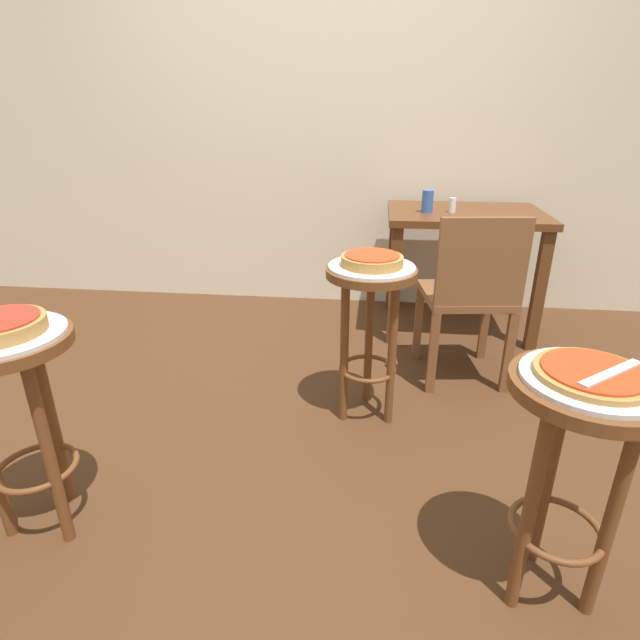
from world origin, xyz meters
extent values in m
plane|color=#4C2D19|center=(0.00, 0.00, 0.00)|extent=(6.00, 6.00, 0.00)
cube|color=beige|center=(0.00, 1.65, 1.50)|extent=(6.00, 0.10, 3.00)
cylinder|color=brown|center=(0.85, -0.70, 0.67)|extent=(0.37, 0.37, 0.03)
cylinder|color=brown|center=(0.85, -0.59, 0.32)|extent=(0.04, 0.04, 0.65)
cylinder|color=brown|center=(0.75, -0.76, 0.32)|extent=(0.04, 0.04, 0.65)
cylinder|color=brown|center=(0.94, -0.76, 0.32)|extent=(0.04, 0.04, 0.65)
torus|color=brown|center=(0.85, -0.70, 0.23)|extent=(0.25, 0.25, 0.02)
cylinder|color=silver|center=(0.85, -0.70, 0.69)|extent=(0.33, 0.33, 0.01)
cylinder|color=#B78442|center=(0.85, -0.70, 0.70)|extent=(0.26, 0.26, 0.01)
cylinder|color=red|center=(0.85, -0.70, 0.71)|extent=(0.23, 0.23, 0.01)
cylinder|color=brown|center=(-0.71, -0.62, 0.67)|extent=(0.37, 0.37, 0.03)
cylinder|color=brown|center=(-0.71, -0.51, 0.32)|extent=(0.04, 0.04, 0.65)
cylinder|color=brown|center=(-0.61, -0.68, 0.32)|extent=(0.04, 0.04, 0.65)
torus|color=brown|center=(-0.71, -0.62, 0.23)|extent=(0.25, 0.25, 0.02)
cylinder|color=silver|center=(-0.71, -0.62, 0.69)|extent=(0.34, 0.34, 0.01)
cylinder|color=brown|center=(0.31, 0.16, 0.67)|extent=(0.37, 0.37, 0.03)
cylinder|color=brown|center=(0.31, 0.27, 0.32)|extent=(0.04, 0.04, 0.65)
cylinder|color=brown|center=(0.21, 0.10, 0.32)|extent=(0.04, 0.04, 0.65)
cylinder|color=brown|center=(0.41, 0.10, 0.32)|extent=(0.04, 0.04, 0.65)
torus|color=brown|center=(0.31, 0.16, 0.23)|extent=(0.25, 0.25, 0.02)
cylinder|color=silver|center=(0.31, 0.16, 0.69)|extent=(0.35, 0.35, 0.01)
cylinder|color=#B78442|center=(0.31, 0.16, 0.71)|extent=(0.25, 0.25, 0.04)
cylinder|color=red|center=(0.31, 0.16, 0.74)|extent=(0.22, 0.22, 0.01)
cube|color=#5B3319|center=(0.83, 1.20, 0.71)|extent=(0.89, 0.64, 0.04)
cube|color=#5B3319|center=(0.44, 0.93, 0.34)|extent=(0.06, 0.06, 0.69)
cube|color=#5B3319|center=(1.23, 0.93, 0.34)|extent=(0.06, 0.06, 0.69)
cube|color=#5B3319|center=(0.44, 1.47, 0.34)|extent=(0.06, 0.06, 0.69)
cube|color=#5B3319|center=(1.23, 1.47, 0.34)|extent=(0.06, 0.06, 0.69)
cylinder|color=#3360B2|center=(0.60, 1.13, 0.79)|extent=(0.06, 0.06, 0.13)
cylinder|color=white|center=(0.75, 1.15, 0.77)|extent=(0.04, 0.04, 0.08)
cube|color=brown|center=(0.77, 0.58, 0.43)|extent=(0.45, 0.45, 0.04)
cube|color=brown|center=(0.79, 0.40, 0.65)|extent=(0.40, 0.08, 0.40)
cube|color=brown|center=(0.93, 0.78, 0.21)|extent=(0.04, 0.04, 0.42)
cube|color=brown|center=(0.57, 0.73, 0.21)|extent=(0.04, 0.04, 0.42)
cube|color=brown|center=(0.97, 0.42, 0.21)|extent=(0.04, 0.04, 0.42)
cube|color=brown|center=(0.62, 0.38, 0.21)|extent=(0.04, 0.04, 0.42)
cube|color=silver|center=(0.88, -0.72, 0.72)|extent=(0.19, 0.15, 0.01)
camera|label=1|loc=(0.33, -1.81, 1.28)|focal=28.39mm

